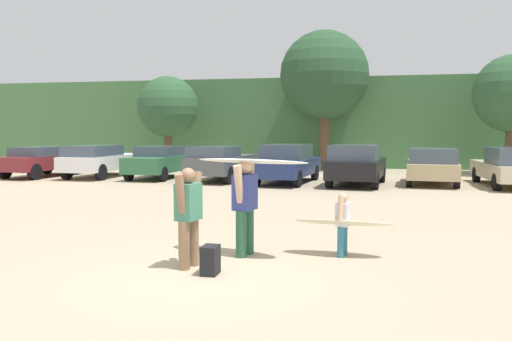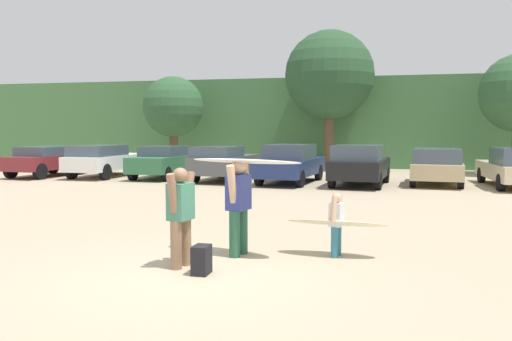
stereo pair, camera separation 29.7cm
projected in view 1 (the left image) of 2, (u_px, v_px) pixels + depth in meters
name	position (u px, v px, depth m)	size (l,w,h in m)	color
ground_plane	(197.00, 275.00, 8.29)	(120.00, 120.00, 0.00)	tan
hillside_ridge	(337.00, 123.00, 35.94)	(108.00, 12.00, 5.09)	#427042
tree_center	(168.00, 107.00, 29.35)	(3.32, 3.32, 5.06)	brown
tree_right	(324.00, 76.00, 28.48)	(4.70, 4.70, 7.39)	brown
parked_car_maroon	(41.00, 160.00, 24.76)	(2.26, 4.23, 1.39)	maroon
parked_car_white	(99.00, 160.00, 24.48)	(1.99, 4.57, 1.47)	white
parked_car_forest_green	(159.00, 161.00, 24.00)	(1.86, 4.01, 1.44)	#2D6642
parked_car_dark_gray	(220.00, 162.00, 22.76)	(2.19, 4.21, 1.49)	#4C4F54
parked_car_navy	(287.00, 163.00, 22.00)	(2.30, 4.75, 1.58)	navy
parked_car_black	(356.00, 164.00, 20.98)	(2.27, 4.30, 1.61)	black
parked_car_tan	(432.00, 165.00, 21.34)	(2.18, 4.14, 1.46)	tan
parked_car_champagne	(510.00, 167.00, 20.42)	(2.08, 4.84, 1.53)	beige
person_adult	(245.00, 202.00, 9.48)	(0.39, 0.68, 1.71)	#26593F
person_child	(343.00, 220.00, 9.46)	(0.26, 0.49, 1.13)	teal
person_companion	(188.00, 211.00, 8.66)	(0.37, 0.75, 1.62)	#8C6B4C
surfboard_white	(252.00, 161.00, 9.40)	(2.22, 1.09, 0.15)	white
surfboard_cream	(343.00, 223.00, 9.50)	(1.80, 0.60, 0.21)	beige
backpack_dropped	(210.00, 260.00, 8.30)	(0.24, 0.34, 0.45)	black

